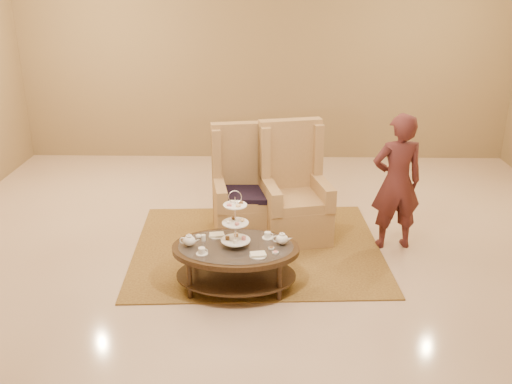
{
  "coord_description": "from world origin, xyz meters",
  "views": [
    {
      "loc": [
        0.05,
        -5.32,
        2.98
      ],
      "look_at": [
        -0.07,
        0.2,
        0.83
      ],
      "focal_mm": 40.0,
      "sensor_mm": 36.0,
      "label": 1
    }
  ],
  "objects_px": {
    "tea_table": "(236,254)",
    "person": "(397,182)",
    "armchair_left": "(244,197)",
    "armchair_right": "(293,199)"
  },
  "relations": [
    {
      "from": "tea_table",
      "to": "person",
      "type": "height_order",
      "value": "person"
    },
    {
      "from": "armchair_left",
      "to": "armchair_right",
      "type": "bearing_deg",
      "value": -17.37
    },
    {
      "from": "armchair_left",
      "to": "armchair_right",
      "type": "relative_size",
      "value": 0.96
    },
    {
      "from": "person",
      "to": "armchair_left",
      "type": "bearing_deg",
      "value": -18.88
    },
    {
      "from": "armchair_right",
      "to": "person",
      "type": "xyz_separation_m",
      "value": [
        1.13,
        -0.28,
        0.33
      ]
    },
    {
      "from": "tea_table",
      "to": "armchair_right",
      "type": "relative_size",
      "value": 0.92
    },
    {
      "from": "armchair_left",
      "to": "person",
      "type": "xyz_separation_m",
      "value": [
        1.72,
        -0.36,
        0.34
      ]
    },
    {
      "from": "person",
      "to": "armchair_right",
      "type": "bearing_deg",
      "value": -20.99
    },
    {
      "from": "armchair_right",
      "to": "person",
      "type": "height_order",
      "value": "person"
    },
    {
      "from": "tea_table",
      "to": "armchair_left",
      "type": "relative_size",
      "value": 0.97
    }
  ]
}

